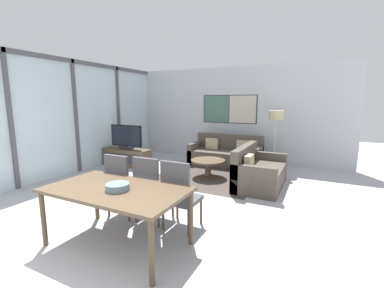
{
  "coord_description": "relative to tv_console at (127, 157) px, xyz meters",
  "views": [
    {
      "loc": [
        2.53,
        -1.42,
        1.78
      ],
      "look_at": [
        0.31,
        3.05,
        0.95
      ],
      "focal_mm": 24.0,
      "sensor_mm": 36.0,
      "label": 1
    }
  ],
  "objects": [
    {
      "name": "dining_chair_right",
      "position": [
        3.1,
        -2.54,
        0.29
      ],
      "size": [
        0.46,
        0.46,
        1.0
      ],
      "color": "#4C4C51",
      "rests_on": "ground_plane"
    },
    {
      "name": "fruit_bowl",
      "position": [
        2.67,
        -3.27,
        0.55
      ],
      "size": [
        0.28,
        0.28,
        0.08
      ],
      "color": "slate",
      "rests_on": "dining_table"
    },
    {
      "name": "dining_table",
      "position": [
        2.6,
        -3.22,
        0.43
      ],
      "size": [
        1.73,
        0.96,
        0.74
      ],
      "color": "brown",
      "rests_on": "ground_plane"
    },
    {
      "name": "window_wall_left",
      "position": [
        -0.75,
        -1.0,
        1.29
      ],
      "size": [
        0.07,
        6.12,
        2.8
      ],
      "color": "silver",
      "rests_on": "ground_plane"
    },
    {
      "name": "tv_console",
      "position": [
        0.0,
        0.0,
        0.0
      ],
      "size": [
        1.4,
        0.45,
        0.48
      ],
      "color": "brown",
      "rests_on": "ground_plane"
    },
    {
      "name": "ground_plane",
      "position": [
        2.22,
        -4.06,
        -0.24
      ],
      "size": [
        24.0,
        24.0,
        0.0
      ],
      "primitive_type": "plane",
      "color": "#B2B2B7"
    },
    {
      "name": "dining_chair_centre",
      "position": [
        2.6,
        -2.51,
        0.29
      ],
      "size": [
        0.46,
        0.46,
        1.0
      ],
      "color": "#4C4C51",
      "rests_on": "ground_plane"
    },
    {
      "name": "wall_back",
      "position": [
        2.22,
        2.06,
        1.17
      ],
      "size": [
        6.95,
        0.09,
        2.8
      ],
      "color": "silver",
      "rests_on": "ground_plane"
    },
    {
      "name": "coffee_table",
      "position": [
        2.47,
        -0.02,
        0.08
      ],
      "size": [
        0.81,
        0.81,
        0.42
      ],
      "color": "brown",
      "rests_on": "ground_plane"
    },
    {
      "name": "dining_chair_left",
      "position": [
        2.1,
        -2.56,
        0.29
      ],
      "size": [
        0.46,
        0.46,
        1.0
      ],
      "color": "#4C4C51",
      "rests_on": "ground_plane"
    },
    {
      "name": "sofa_main",
      "position": [
        2.47,
        1.29,
        0.04
      ],
      "size": [
        1.96,
        0.87,
        0.84
      ],
      "color": "#51473D",
      "rests_on": "ground_plane"
    },
    {
      "name": "sofa_side",
      "position": [
        3.64,
        -0.13,
        0.04
      ],
      "size": [
        0.87,
        1.59,
        0.84
      ],
      "rotation": [
        0.0,
        0.0,
        1.57
      ],
      "color": "#51473D",
      "rests_on": "ground_plane"
    },
    {
      "name": "floor_lamp",
      "position": [
        3.75,
        1.38,
        1.11
      ],
      "size": [
        0.39,
        0.39,
        1.55
      ],
      "color": "#2D2D33",
      "rests_on": "ground_plane"
    },
    {
      "name": "television",
      "position": [
        0.0,
        0.0,
        0.57
      ],
      "size": [
        1.03,
        0.2,
        0.67
      ],
      "color": "#2D2D33",
      "rests_on": "tv_console"
    },
    {
      "name": "area_rug",
      "position": [
        2.47,
        -0.02,
        -0.23
      ],
      "size": [
        2.33,
        2.11,
        0.01
      ],
      "color": "#473D38",
      "rests_on": "ground_plane"
    }
  ]
}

